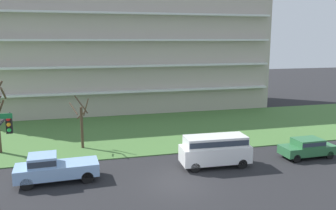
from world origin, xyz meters
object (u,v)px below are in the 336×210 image
at_px(pickup_blue_center_left, 53,167).
at_px(tree_left, 82,123).
at_px(van_white_center_right, 215,148).
at_px(sedan_green_near_left, 307,147).
at_px(traffic_signal_mast, 1,163).

bearing_deg(pickup_blue_center_left, tree_left, -108.70).
bearing_deg(van_white_center_right, pickup_blue_center_left, 2.29).
bearing_deg(sedan_green_near_left, tree_left, -22.71).
xyz_separation_m(sedan_green_near_left, pickup_blue_center_left, (-19.61, -0.01, 0.14)).
height_order(pickup_blue_center_left, van_white_center_right, van_white_center_right).
bearing_deg(van_white_center_right, traffic_signal_mast, 32.51).
bearing_deg(sedan_green_near_left, traffic_signal_mast, 19.06).
xyz_separation_m(sedan_green_near_left, van_white_center_right, (-8.01, -0.00, 0.52)).
bearing_deg(traffic_signal_mast, pickup_blue_center_left, 78.41).
bearing_deg(traffic_signal_mast, van_white_center_right, 30.27).
relative_size(tree_left, traffic_signal_mast, 0.78).
relative_size(sedan_green_near_left, pickup_blue_center_left, 0.81).
xyz_separation_m(sedan_green_near_left, traffic_signal_mast, (-21.18, -7.69, 3.33)).
bearing_deg(tree_left, traffic_signal_mast, -103.77).
bearing_deg(tree_left, van_white_center_right, -36.33).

